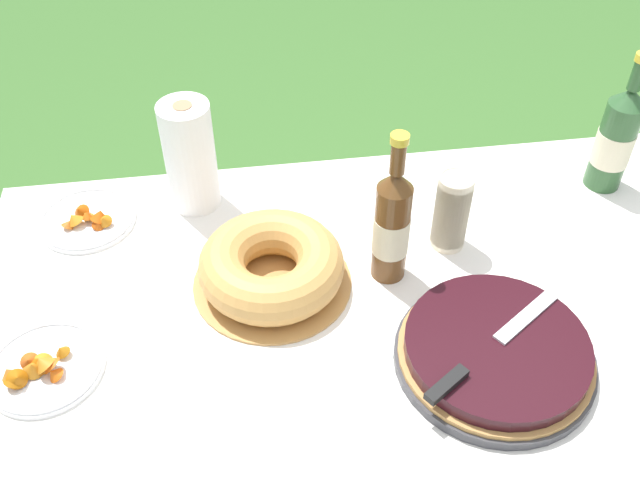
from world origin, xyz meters
TOP-DOWN VIEW (x-y plane):
  - garden_table at (0.00, 0.00)m, footprint 1.69×0.91m
  - tablecloth at (0.00, 0.00)m, footprint 1.70×0.92m
  - berry_tart at (0.11, -0.17)m, footprint 0.36×0.36m
  - serving_knife at (0.09, -0.19)m, footprint 0.32×0.23m
  - bundt_cake at (-0.26, 0.07)m, footprint 0.32×0.32m
  - cup_stack at (0.11, 0.14)m, footprint 0.07×0.07m
  - cider_bottle_green at (0.52, 0.28)m, footprint 0.08×0.08m
  - cider_bottle_amber at (-0.03, 0.07)m, footprint 0.07×0.07m
  - snack_plate_near at (-0.65, 0.31)m, footprint 0.21×0.21m
  - snack_plate_left at (-0.69, -0.08)m, footprint 0.21×0.21m
  - paper_towel_roll at (-0.41, 0.35)m, footprint 0.11×0.11m

SIDE VIEW (x-z plane):
  - garden_table at x=0.00m, z-range 0.30..1.04m
  - tablecloth at x=0.00m, z-range 0.68..0.78m
  - snack_plate_near at x=-0.65m, z-range 0.73..0.79m
  - snack_plate_left at x=-0.69m, z-range 0.73..0.79m
  - berry_tart at x=0.11m, z-range 0.75..0.80m
  - bundt_cake at x=-0.26m, z-range 0.75..0.85m
  - serving_knife at x=0.09m, z-range 0.80..0.82m
  - cup_stack at x=0.11m, z-range 0.75..0.92m
  - cider_bottle_green at x=0.52m, z-range 0.71..1.04m
  - paper_towel_roll at x=-0.41m, z-range 0.75..1.00m
  - cider_bottle_amber at x=-0.03m, z-range 0.71..1.05m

